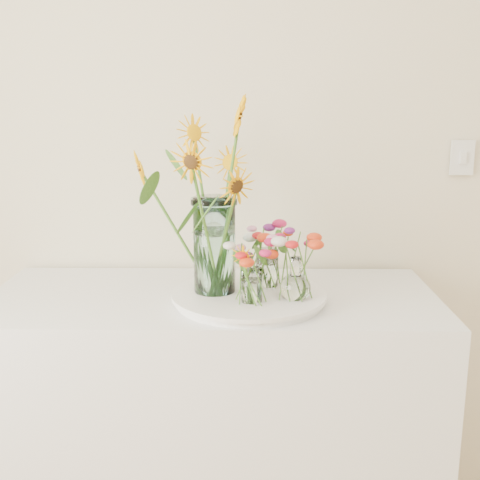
{
  "coord_description": "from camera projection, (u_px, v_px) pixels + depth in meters",
  "views": [
    {
      "loc": [
        -0.3,
        0.14,
        1.5
      ],
      "look_at": [
        -0.32,
        1.85,
        1.09
      ],
      "focal_mm": 45.0,
      "sensor_mm": 36.0,
      "label": 1
    }
  ],
  "objects": [
    {
      "name": "counter",
      "position": [
        214.0,
        424.0,
        1.98
      ],
      "size": [
        1.4,
        0.6,
        0.9
      ],
      "primitive_type": "cube",
      "color": "white",
      "rests_on": "ground_plane"
    },
    {
      "name": "tray",
      "position": [
        249.0,
        298.0,
        1.81
      ],
      "size": [
        0.44,
        0.44,
        0.02
      ],
      "primitive_type": "cylinder",
      "color": "white",
      "rests_on": "counter"
    },
    {
      "name": "wildflower_posy_b",
      "position": [
        296.0,
        264.0,
        1.73
      ],
      "size": [
        0.21,
        0.21,
        0.22
      ],
      "primitive_type": null,
      "color": "red",
      "rests_on": "tray"
    },
    {
      "name": "small_vase_c",
      "position": [
        267.0,
        268.0,
        1.86
      ],
      "size": [
        0.08,
        0.08,
        0.12
      ],
      "primitive_type": "cylinder",
      "rotation": [
        0.0,
        0.0,
        -0.19
      ],
      "color": "white",
      "rests_on": "tray"
    },
    {
      "name": "wildflower_posy_c",
      "position": [
        267.0,
        254.0,
        1.85
      ],
      "size": [
        0.18,
        0.18,
        0.21
      ],
      "primitive_type": null,
      "color": "red",
      "rests_on": "tray"
    },
    {
      "name": "mason_jar",
      "position": [
        214.0,
        246.0,
        1.79
      ],
      "size": [
        0.14,
        0.14,
        0.29
      ],
      "primitive_type": "cylinder",
      "rotation": [
        0.0,
        0.0,
        0.13
      ],
      "color": "#AFE4DD",
      "rests_on": "tray"
    },
    {
      "name": "small_vase_a",
      "position": [
        252.0,
        286.0,
        1.71
      ],
      "size": [
        0.08,
        0.08,
        0.1
      ],
      "primitive_type": "cylinder",
      "rotation": [
        0.0,
        0.0,
        0.28
      ],
      "color": "white",
      "rests_on": "tray"
    },
    {
      "name": "small_vase_b",
      "position": [
        296.0,
        279.0,
        1.74
      ],
      "size": [
        0.1,
        0.1,
        0.13
      ],
      "primitive_type": null,
      "rotation": [
        0.0,
        0.0,
        0.11
      ],
      "color": "white",
      "rests_on": "tray"
    },
    {
      "name": "wildflower_posy_a",
      "position": [
        252.0,
        271.0,
        1.7
      ],
      "size": [
        0.2,
        0.2,
        0.19
      ],
      "primitive_type": null,
      "color": "red",
      "rests_on": "tray"
    },
    {
      "name": "sunflower_bouquet",
      "position": [
        214.0,
        198.0,
        1.76
      ],
      "size": [
        0.74,
        0.74,
        0.58
      ],
      "primitive_type": null,
      "rotation": [
        0.0,
        0.0,
        0.13
      ],
      "color": "#FFB005",
      "rests_on": "tray"
    }
  ]
}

